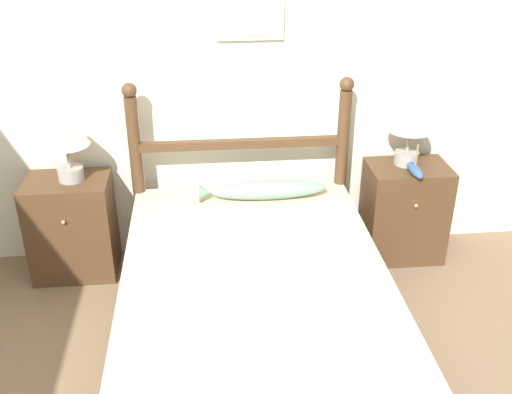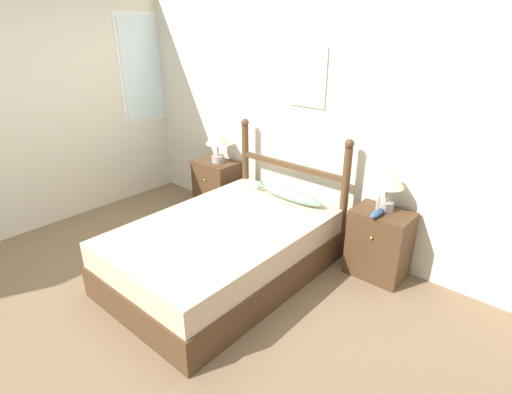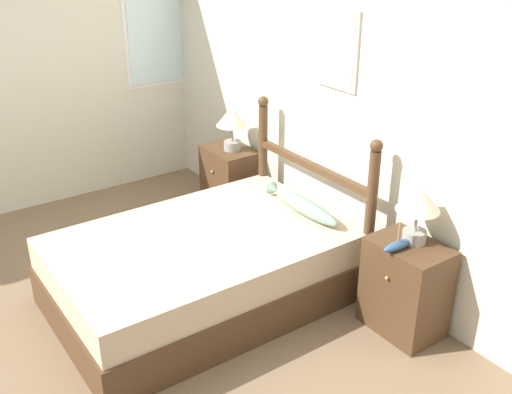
# 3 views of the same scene
# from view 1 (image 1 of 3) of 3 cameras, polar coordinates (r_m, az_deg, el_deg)

# --- Properties ---
(wall_back) EXTENTS (6.40, 0.08, 2.55)m
(wall_back) POSITION_cam_1_polar(r_m,az_deg,el_deg) (3.57, -3.62, 13.31)
(wall_back) COLOR beige
(wall_back) RESTS_ON ground_plane
(bed) EXTENTS (1.31, 1.99, 0.51)m
(bed) POSITION_cam_1_polar(r_m,az_deg,el_deg) (3.01, -0.00, -11.49)
(bed) COLOR #4C331E
(bed) RESTS_ON ground_plane
(headboard) EXTENTS (1.33, 0.09, 1.18)m
(headboard) POSITION_cam_1_polar(r_m,az_deg,el_deg) (3.62, -1.47, 2.91)
(headboard) COLOR #4C331E
(headboard) RESTS_ON ground_plane
(nightstand_left) EXTENTS (0.49, 0.37, 0.63)m
(nightstand_left) POSITION_cam_1_polar(r_m,az_deg,el_deg) (3.79, -17.08, -2.75)
(nightstand_left) COLOR #4C331E
(nightstand_left) RESTS_ON ground_plane
(nightstand_right) EXTENTS (0.49, 0.37, 0.63)m
(nightstand_right) POSITION_cam_1_polar(r_m,az_deg,el_deg) (3.91, 13.90, -1.33)
(nightstand_right) COLOR #4C331E
(nightstand_right) RESTS_ON ground_plane
(table_lamp_left) EXTENTS (0.27, 0.27, 0.38)m
(table_lamp_left) POSITION_cam_1_polar(r_m,az_deg,el_deg) (3.55, -17.72, 5.47)
(table_lamp_left) COLOR gray
(table_lamp_left) RESTS_ON nightstand_left
(table_lamp_right) EXTENTS (0.27, 0.27, 0.38)m
(table_lamp_right) POSITION_cam_1_polar(r_m,az_deg,el_deg) (3.71, 14.51, 6.86)
(table_lamp_right) COLOR gray
(table_lamp_right) RESTS_ON nightstand_right
(model_boat) EXTENTS (0.06, 0.23, 0.19)m
(model_boat) POSITION_cam_1_polar(r_m,az_deg,el_deg) (3.67, 14.90, 2.53)
(model_boat) COLOR #335684
(model_boat) RESTS_ON nightstand_right
(fish_pillow) EXTENTS (0.75, 0.13, 0.12)m
(fish_pillow) POSITION_cam_1_polar(r_m,az_deg,el_deg) (3.51, 0.78, 0.67)
(fish_pillow) COLOR gray
(fish_pillow) RESTS_ON bed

